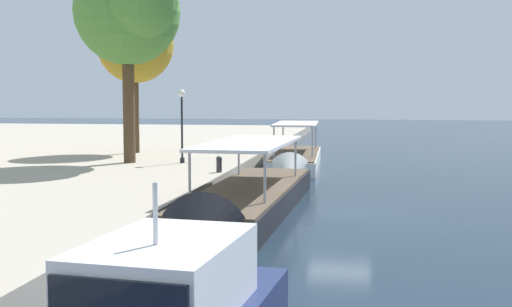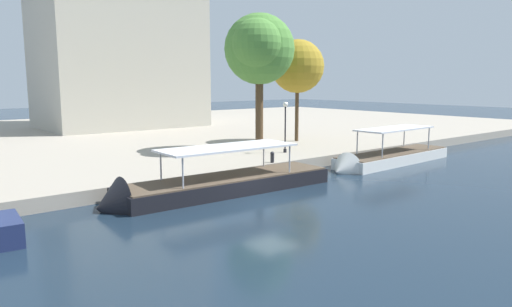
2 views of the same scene
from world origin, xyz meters
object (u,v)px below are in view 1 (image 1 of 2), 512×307
lamp_post (182,116)px  tree_1 (136,45)px  tour_boat_2 (295,164)px  tour_boat_1 (243,206)px  tree_0 (132,11)px  mooring_bollard_0 (219,164)px

lamp_post → tree_1: 9.34m
tour_boat_2 → lamp_post: lamp_post is taller
tour_boat_1 → tree_0: bearing=-139.8°
tree_1 → tour_boat_1: bearing=-148.8°
tour_boat_2 → tree_0: (-6.31, 8.63, 9.13)m
tree_0 → tree_1: (6.92, 2.32, -1.28)m
tour_boat_1 → tree_0: tree_0 is taller
tour_boat_1 → lamp_post: (11.15, 5.64, 3.15)m
tour_boat_1 → mooring_bollard_0: size_ratio=18.35×
tour_boat_1 → tour_boat_2: 16.95m
mooring_bollard_0 → tree_0: size_ratio=0.07×
tree_0 → tree_1: tree_0 is taller
mooring_bollard_0 → tour_boat_1: bearing=-160.1°
tour_boat_2 → mooring_bollard_0: size_ratio=16.66×
tour_boat_2 → mooring_bollard_0: 10.35m
tour_boat_1 → tour_boat_2: (16.95, -0.30, -0.10)m
tour_boat_1 → lamp_post: lamp_post is taller
tree_0 → mooring_bollard_0: bearing=-121.9°
tree_0 → tree_1: 7.41m
tree_0 → tree_1: bearing=18.5°
tour_boat_2 → tree_1: 13.49m
tour_boat_1 → tree_1: (17.56, 10.65, 7.75)m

